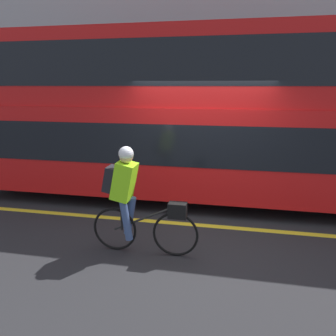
# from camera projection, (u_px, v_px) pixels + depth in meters

# --- Properties ---
(ground_plane) EXTENTS (80.00, 80.00, 0.00)m
(ground_plane) POSITION_uv_depth(u_px,v_px,m) (196.00, 228.00, 5.75)
(ground_plane) COLOR #232326
(road_center_line) EXTENTS (50.00, 0.14, 0.01)m
(road_center_line) POSITION_uv_depth(u_px,v_px,m) (197.00, 225.00, 5.85)
(road_center_line) COLOR yellow
(road_center_line) RESTS_ON ground_plane
(sidewalk_curb) EXTENTS (60.00, 1.66, 0.13)m
(sidewalk_curb) POSITION_uv_depth(u_px,v_px,m) (215.00, 158.00, 10.89)
(sidewalk_curb) COLOR #A8A399
(sidewalk_curb) RESTS_ON ground_plane
(building_facade) EXTENTS (60.00, 0.30, 9.73)m
(building_facade) POSITION_uv_depth(u_px,v_px,m) (222.00, 8.00, 10.64)
(building_facade) COLOR #9E9EA3
(building_facade) RESTS_ON ground_plane
(bus) EXTENTS (9.15, 2.58, 3.47)m
(bus) POSITION_uv_depth(u_px,v_px,m) (191.00, 109.00, 6.98)
(bus) COLOR black
(bus) RESTS_ON ground_plane
(cyclist_on_bike) EXTENTS (1.60, 0.32, 1.60)m
(cyclist_on_bike) POSITION_uv_depth(u_px,v_px,m) (132.00, 197.00, 4.71)
(cyclist_on_bike) COLOR black
(cyclist_on_bike) RESTS_ON ground_plane
(trash_bin) EXTENTS (0.52, 0.52, 0.88)m
(trash_bin) POSITION_uv_depth(u_px,v_px,m) (257.00, 145.00, 10.44)
(trash_bin) COLOR #262628
(trash_bin) RESTS_ON sidewalk_curb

